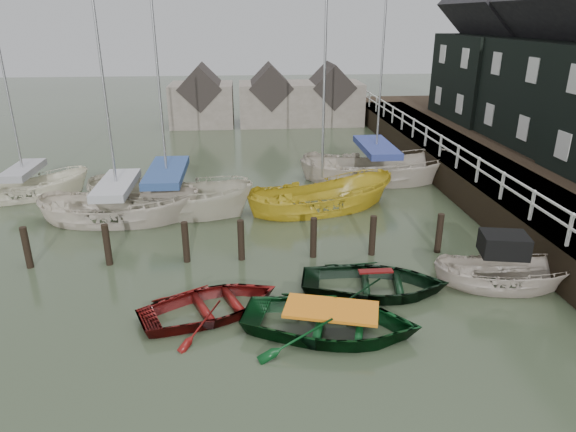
{
  "coord_description": "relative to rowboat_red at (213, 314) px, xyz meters",
  "views": [
    {
      "loc": [
        -0.98,
        -12.47,
        7.57
      ],
      "look_at": [
        0.37,
        3.26,
        1.4
      ],
      "focal_mm": 32.0,
      "sensor_mm": 36.0,
      "label": 1
    }
  ],
  "objects": [
    {
      "name": "ground",
      "position": [
        2.0,
        0.29,
        0.0
      ],
      "size": [
        120.0,
        120.0,
        0.0
      ],
      "primitive_type": "plane",
      "color": "#2C3521",
      "rests_on": "ground"
    },
    {
      "name": "sailboat_b",
      "position": [
        -2.18,
        8.18,
        0.06
      ],
      "size": [
        7.75,
        4.77,
        10.9
      ],
      "rotation": [
        0.0,
        0.0,
        1.27
      ],
      "color": "beige",
      "rests_on": "ground"
    },
    {
      "name": "land_strip",
      "position": [
        17.0,
        10.29,
        0.0
      ],
      "size": [
        14.0,
        38.0,
        1.5
      ],
      "primitive_type": "cube",
      "color": "black",
      "rests_on": "ground"
    },
    {
      "name": "sailboat_d",
      "position": [
        7.34,
        11.53,
        0.06
      ],
      "size": [
        7.69,
        3.86,
        13.01
      ],
      "rotation": [
        0.0,
        0.0,
        1.42
      ],
      "color": "beige",
      "rests_on": "ground"
    },
    {
      "name": "rowboat_red",
      "position": [
        0.0,
        0.0,
        0.0
      ],
      "size": [
        4.63,
        4.04,
        0.8
      ],
      "primitive_type": "imported",
      "rotation": [
        0.0,
        0.0,
        1.96
      ],
      "color": "#590E0C",
      "rests_on": "ground"
    },
    {
      "name": "motorboat",
      "position": [
        8.52,
        0.75,
        0.11
      ],
      "size": [
        4.26,
        2.28,
        2.42
      ],
      "rotation": [
        0.0,
        0.0,
        1.37
      ],
      "color": "#BCAEA0",
      "rests_on": "ground"
    },
    {
      "name": "pier",
      "position": [
        11.48,
        10.29,
        0.71
      ],
      "size": [
        3.04,
        32.0,
        2.7
      ],
      "color": "black",
      "rests_on": "ground"
    },
    {
      "name": "rowboat_dkgreen",
      "position": [
        4.69,
        0.79,
        0.0
      ],
      "size": [
        4.72,
        3.73,
        0.88
      ],
      "primitive_type": "imported",
      "rotation": [
        0.0,
        0.0,
        1.39
      ],
      "color": "black",
      "rests_on": "ground"
    },
    {
      "name": "sailboat_e",
      "position": [
        -8.73,
        10.42,
        0.07
      ],
      "size": [
        5.68,
        3.63,
        9.97
      ],
      "rotation": [
        0.0,
        0.0,
        1.9
      ],
      "color": "silver",
      "rests_on": "ground"
    },
    {
      "name": "far_sheds",
      "position": [
        2.83,
        26.29,
        1.86
      ],
      "size": [
        14.0,
        4.08,
        4.39
      ],
      "color": "#665B51",
      "rests_on": "ground"
    },
    {
      "name": "rowboat_green",
      "position": [
        3.06,
        -1.17,
        0.0
      ],
      "size": [
        5.22,
        4.32,
        0.94
      ],
      "primitive_type": "imported",
      "rotation": [
        0.0,
        0.0,
        1.3
      ],
      "color": "black",
      "rests_on": "ground"
    },
    {
      "name": "sailboat_c",
      "position": [
        4.15,
        7.86,
        0.01
      ],
      "size": [
        6.84,
        3.97,
        10.81
      ],
      "rotation": [
        0.0,
        0.0,
        1.83
      ],
      "color": "gold",
      "rests_on": "ground"
    },
    {
      "name": "sailboat_a",
      "position": [
        -3.99,
        7.24,
        0.06
      ],
      "size": [
        6.48,
        2.81,
        11.12
      ],
      "rotation": [
        0.0,
        0.0,
        1.5
      ],
      "color": "beige",
      "rests_on": "ground"
    },
    {
      "name": "mooring_pilings",
      "position": [
        0.89,
        3.29,
        0.5
      ],
      "size": [
        13.72,
        0.22,
        1.8
      ],
      "color": "black",
      "rests_on": "ground"
    }
  ]
}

